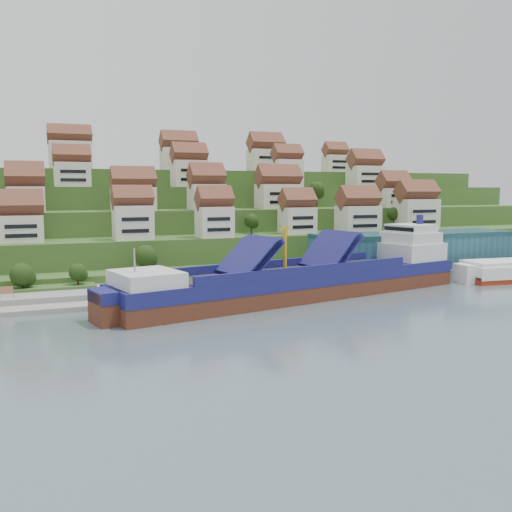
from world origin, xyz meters
name	(u,v)px	position (x,y,z in m)	size (l,w,h in m)	color
ground	(270,299)	(0.00, 0.00, 0.00)	(300.00, 300.00, 0.00)	slate
quay	(318,279)	(20.00, 15.00, 1.10)	(180.00, 14.00, 2.20)	gray
hillside	(163,225)	(0.00, 103.55, 10.66)	(260.00, 128.00, 31.00)	#2D4C1E
hillside_village	(189,189)	(-1.45, 60.85, 24.48)	(157.61, 62.13, 29.25)	silver
hillside_trees	(180,215)	(-8.49, 45.25, 16.88)	(139.96, 62.04, 30.19)	#243E14
warehouse	(414,250)	(52.00, 17.00, 7.20)	(60.00, 15.00, 10.00)	#245161
flagpole	(321,259)	(18.11, 10.00, 6.88)	(1.28, 0.16, 8.00)	gray
cargo_ship	(309,281)	(9.26, -0.97, 3.62)	(88.18, 30.95, 19.47)	#542819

